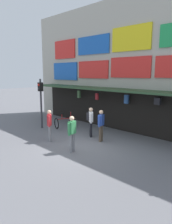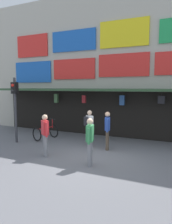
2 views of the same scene
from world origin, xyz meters
The scene contains 8 objects.
ground_plane centered at (0.00, 0.00, 0.00)m, with size 80.00×80.00×0.00m, color slate.
shopfront centered at (0.00, 4.57, 3.96)m, with size 18.00×2.60×8.00m.
traffic_light_near centered at (-4.51, 0.75, 2.14)m, with size 0.29×0.33×3.20m.
bicycle_parked centered at (-3.54, 1.87, 0.39)m, with size 1.02×1.32×1.05m.
pedestrian_in_black centered at (0.04, 1.41, 0.95)m, with size 0.31×0.51×1.68m.
pedestrian_in_purple centered at (0.13, -0.69, 0.95)m, with size 0.29×0.52×1.68m.
pedestrian_in_yellow centered at (-1.89, -0.48, 0.95)m, with size 0.43×0.40×1.68m.
pedestrian_in_red centered at (-0.92, 1.61, 0.98)m, with size 0.47×0.47×1.68m.
Camera 2 is at (3.05, -7.37, 2.74)m, focal length 34.58 mm.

